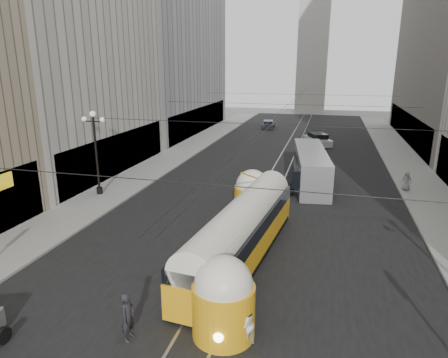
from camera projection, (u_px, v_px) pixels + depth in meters
The scene contains 16 objects.
road at pixel (284, 162), 41.37m from camera, with size 20.00×85.00×0.02m, color black.
sidewalk_left at pixel (186, 149), 47.54m from camera, with size 4.00×72.00×0.15m, color gray.
sidewalk_right at pixel (403, 161), 41.66m from camera, with size 4.00×72.00×0.15m, color gray.
rail_left at pixel (277, 162), 41.56m from camera, with size 0.12×85.00×0.04m, color gray.
rail_right at pixel (291, 163), 41.19m from camera, with size 0.12×85.00×0.04m, color gray.
building_left_far at pixel (160, 31), 56.71m from camera, with size 12.60×28.60×28.60m.
distant_tower at pixel (314, 38), 81.37m from camera, with size 6.00×6.00×31.36m.
lamppost_left_mid at pixel (96, 148), 29.95m from camera, with size 1.86×0.44×6.37m.
catenary at pixel (287, 106), 38.78m from camera, with size 25.00×72.00×0.23m.
streetcar at pixel (242, 231), 20.47m from camera, with size 3.66×14.82×3.24m.
city_bus at pixel (311, 165), 33.81m from camera, with size 3.76×11.44×2.85m.
sedan_white_far at pixel (318, 140), 50.08m from camera, with size 3.75×5.14×1.50m.
sedan_dark_far at pixel (268, 125), 63.12m from camera, with size 2.15×4.15×1.25m.
pedestrian_crossing_a at pixel (128, 317), 14.53m from camera, with size 0.69×0.45×1.89m, color black.
pedestrian_crossing_b at pixel (244, 324), 14.20m from camera, with size 0.87×0.68×1.80m, color silver.
pedestrian_sidewalk_right at pixel (407, 181), 31.60m from camera, with size 0.76×0.47×1.55m, color gray.
Camera 1 is at (4.22, -7.99, 9.80)m, focal length 32.00 mm.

